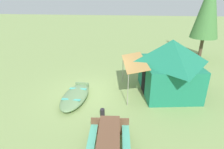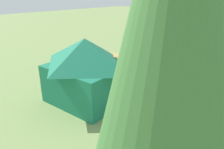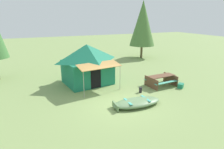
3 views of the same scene
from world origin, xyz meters
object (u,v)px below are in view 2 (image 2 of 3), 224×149
(fuel_can, at_px, (102,67))
(picnic_table, at_px, (76,57))
(cooler_box, at_px, (79,56))
(pine_tree_back_right, at_px, (169,71))
(beached_rowboat, at_px, (133,66))
(canvas_cabin_tent, at_px, (86,70))

(fuel_can, bearing_deg, picnic_table, 14.61)
(picnic_table, height_order, cooler_box, picnic_table)
(cooler_box, distance_m, pine_tree_back_right, 14.46)
(beached_rowboat, height_order, canvas_cabin_tent, canvas_cabin_tent)
(cooler_box, relative_size, pine_tree_back_right, 0.07)
(picnic_table, bearing_deg, cooler_box, -42.11)
(picnic_table, distance_m, cooler_box, 1.40)
(beached_rowboat, distance_m, pine_tree_back_right, 12.01)
(canvas_cabin_tent, bearing_deg, fuel_can, -50.54)
(pine_tree_back_right, bearing_deg, fuel_can, -37.52)
(picnic_table, xyz_separation_m, cooler_box, (1.01, -0.91, -0.33))
(beached_rowboat, xyz_separation_m, picnic_table, (3.26, 2.12, 0.28))
(beached_rowboat, bearing_deg, fuel_can, 52.21)
(beached_rowboat, height_order, picnic_table, picnic_table)
(pine_tree_back_right, bearing_deg, picnic_table, -29.97)
(canvas_cabin_tent, relative_size, cooler_box, 8.81)
(cooler_box, xyz_separation_m, fuel_can, (-3.04, 0.38, 0.02))
(canvas_cabin_tent, xyz_separation_m, cooler_box, (5.66, -3.56, -1.35))
(beached_rowboat, xyz_separation_m, fuel_can, (1.23, 1.59, -0.03))
(canvas_cabin_tent, bearing_deg, cooler_box, -32.22)
(pine_tree_back_right, bearing_deg, cooler_box, -31.15)
(canvas_cabin_tent, relative_size, pine_tree_back_right, 0.66)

